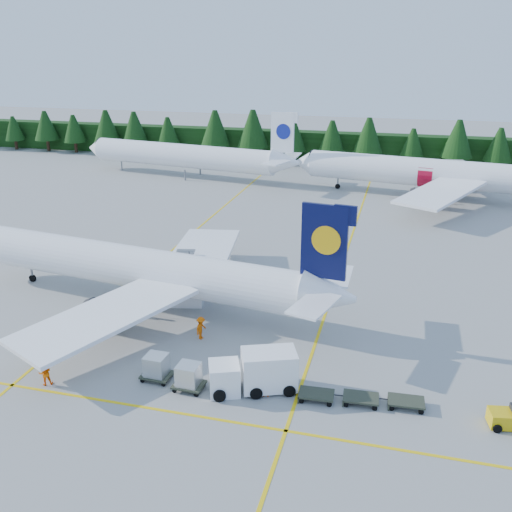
% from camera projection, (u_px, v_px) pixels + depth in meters
% --- Properties ---
extents(ground, '(320.00, 320.00, 0.00)m').
position_uv_depth(ground, '(224.00, 369.00, 42.78)').
color(ground, '#9A9B95').
rests_on(ground, ground).
extents(taxi_stripe_a, '(0.25, 120.00, 0.01)m').
position_uv_depth(taxi_stripe_a, '(160.00, 260.00, 64.25)').
color(taxi_stripe_a, yellow).
rests_on(taxi_stripe_a, ground).
extents(taxi_stripe_b, '(0.25, 120.00, 0.01)m').
position_uv_depth(taxi_stripe_b, '(338.00, 278.00, 59.46)').
color(taxi_stripe_b, yellow).
rests_on(taxi_stripe_b, ground).
extents(taxi_stripe_cross, '(80.00, 0.25, 0.01)m').
position_uv_depth(taxi_stripe_cross, '(196.00, 416.00, 37.35)').
color(taxi_stripe_cross, yellow).
rests_on(taxi_stripe_cross, ground).
extents(treeline_hedge, '(220.00, 4.00, 6.00)m').
position_uv_depth(treeline_hedge, '(347.00, 148.00, 116.00)').
color(treeline_hedge, black).
rests_on(treeline_hedge, ground).
extents(airliner_navy, '(39.11, 31.98, 11.41)m').
position_uv_depth(airliner_navy, '(128.00, 267.00, 53.00)').
color(airliner_navy, white).
rests_on(airliner_navy, ground).
extents(airliner_red, '(44.17, 36.08, 12.90)m').
position_uv_depth(airliner_red, '(422.00, 173.00, 89.52)').
color(airliner_red, white).
rests_on(airliner_red, ground).
extents(airliner_far_left, '(42.30, 10.40, 12.36)m').
position_uv_depth(airliner_far_left, '(176.00, 155.00, 104.00)').
color(airliner_far_left, white).
rests_on(airliner_far_left, ground).
extents(airstairs, '(4.64, 6.30, 3.83)m').
position_uv_depth(airstairs, '(181.00, 294.00, 53.60)').
color(airstairs, white).
rests_on(airstairs, ground).
extents(service_truck, '(6.45, 4.29, 2.93)m').
position_uv_depth(service_truck, '(253.00, 372.00, 39.71)').
color(service_truck, white).
rests_on(service_truck, ground).
extents(baggage_tug, '(2.69, 1.75, 1.34)m').
position_uv_depth(baggage_tug, '(510.00, 418.00, 36.11)').
color(baggage_tug, gold).
rests_on(baggage_tug, ground).
extents(dolly_train, '(8.44, 2.34, 0.14)m').
position_uv_depth(dolly_train, '(361.00, 397.00, 38.55)').
color(dolly_train, '#333728').
rests_on(dolly_train, ground).
extents(uld_pair, '(4.91, 2.32, 1.65)m').
position_uv_depth(uld_pair, '(172.00, 371.00, 40.45)').
color(uld_pair, '#333728').
rests_on(uld_pair, ground).
extents(crew_a, '(0.67, 0.52, 1.65)m').
position_uv_depth(crew_a, '(266.00, 386.00, 39.18)').
color(crew_a, '#FF4905').
rests_on(crew_a, ground).
extents(crew_b, '(1.15, 1.10, 1.87)m').
position_uv_depth(crew_b, '(45.00, 373.00, 40.51)').
color(crew_b, '#FF6805').
rests_on(crew_b, ground).
extents(crew_c, '(0.70, 0.90, 1.96)m').
position_uv_depth(crew_c, '(201.00, 328.00, 46.81)').
color(crew_c, '#E45704').
rests_on(crew_c, ground).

